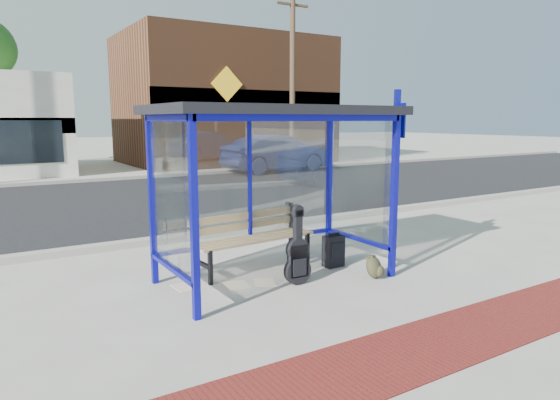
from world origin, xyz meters
TOP-DOWN VIEW (x-y plane):
  - ground at (0.00, 0.00)m, footprint 120.00×120.00m
  - brick_paver_strip at (0.00, -2.60)m, footprint 60.00×1.00m
  - curb_near at (0.00, 2.90)m, footprint 60.00×0.25m
  - street_asphalt at (0.00, 8.00)m, footprint 60.00×10.00m
  - curb_far at (0.00, 13.10)m, footprint 60.00×0.25m
  - far_sidewalk at (0.00, 15.00)m, footprint 60.00×4.00m
  - bus_shelter at (0.00, 0.07)m, footprint 3.30×1.80m
  - storefront_brown at (8.00, 18.49)m, footprint 10.00×7.08m
  - tree_right at (12.50, 22.00)m, footprint 3.60×3.60m
  - utility_pole_east at (9.00, 13.40)m, footprint 1.60×0.24m
  - bench at (-0.05, 0.62)m, footprint 1.97×0.64m
  - guitar_bag at (0.15, -0.33)m, footprint 0.39×0.13m
  - suitcase at (1.07, 0.06)m, footprint 0.31×0.21m
  - backpack at (1.22, -0.70)m, footprint 0.33×0.31m
  - sign_post at (1.81, -0.44)m, footprint 0.16×0.32m
  - newspaper_a at (-1.20, 0.36)m, footprint 0.33×0.40m
  - newspaper_b at (-0.20, -0.03)m, footprint 0.39×0.43m
  - newspaper_c at (-0.59, 0.06)m, footprint 0.35×0.42m
  - parked_car at (7.65, 12.48)m, footprint 4.89×1.94m
  - fire_hydrant at (10.67, 13.46)m, footprint 0.37×0.24m

SIDE VIEW (x-z plane):
  - ground at x=0.00m, z-range 0.00..0.00m
  - street_asphalt at x=0.00m, z-range 0.00..0.00m
  - newspaper_b at x=-0.20m, z-range 0.00..0.01m
  - newspaper_c at x=-0.59m, z-range 0.00..0.01m
  - newspaper_a at x=-1.20m, z-range 0.00..0.01m
  - far_sidewalk at x=0.00m, z-range 0.00..0.01m
  - brick_paver_strip at x=0.00m, z-range 0.00..0.01m
  - curb_near at x=0.00m, z-range 0.00..0.12m
  - curb_far at x=0.00m, z-range 0.00..0.12m
  - backpack at x=1.22m, z-range -0.01..0.32m
  - suitcase at x=1.07m, z-range -0.02..0.51m
  - guitar_bag at x=0.15m, z-range -0.14..0.90m
  - fire_hydrant at x=10.67m, z-range 0.03..0.86m
  - bench at x=-0.05m, z-range 0.06..0.98m
  - parked_car at x=7.65m, z-range 0.00..1.58m
  - sign_post at x=1.81m, z-range 0.17..2.83m
  - bus_shelter at x=0.00m, z-range 0.86..3.28m
  - storefront_brown at x=8.00m, z-range 0.00..6.40m
  - utility_pole_east at x=9.00m, z-range 0.11..8.11m
  - tree_right at x=12.50m, z-range 1.94..8.97m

